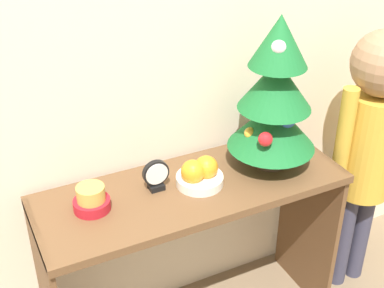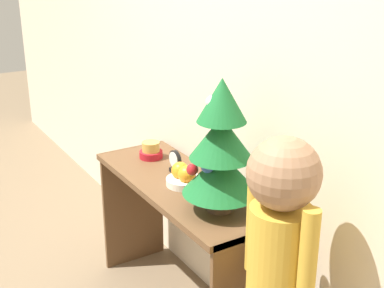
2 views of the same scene
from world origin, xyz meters
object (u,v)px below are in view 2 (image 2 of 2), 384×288
object	(u,v)px
desk_clock	(175,162)
singing_bowl	(151,151)
mini_tree	(221,149)
fruit_bowl	(184,176)
child_figure	(279,246)

from	to	relation	value
desk_clock	singing_bowl	bearing A→B (deg)	-177.07
mini_tree	fruit_bowl	xyz separation A→B (m)	(-0.29, -0.00, -0.23)
singing_bowl	child_figure	bearing A→B (deg)	-3.83
fruit_bowl	desk_clock	distance (m)	0.15
desk_clock	fruit_bowl	bearing A→B (deg)	-14.56
fruit_bowl	child_figure	xyz separation A→B (m)	(0.73, -0.05, 0.02)
fruit_bowl	desk_clock	xyz separation A→B (m)	(-0.15, 0.04, 0.01)
child_figure	mini_tree	bearing A→B (deg)	173.41
fruit_bowl	desk_clock	size ratio (longest dim) A/B	1.46
mini_tree	singing_bowl	bearing A→B (deg)	177.99
singing_bowl	child_figure	world-z (taller)	child_figure
fruit_bowl	child_figure	world-z (taller)	child_figure
fruit_bowl	mini_tree	bearing A→B (deg)	0.59
fruit_bowl	singing_bowl	distance (m)	0.38
mini_tree	child_figure	distance (m)	0.49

